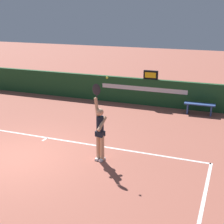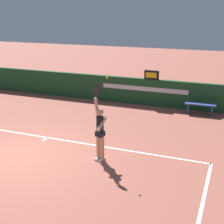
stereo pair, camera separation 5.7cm
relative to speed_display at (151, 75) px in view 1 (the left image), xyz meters
The scene contains 6 objects.
ground_plane 7.54m from the speed_display, 108.72° to the right, with size 60.00×60.00×0.00m, color #A05645.
back_wall 2.51m from the speed_display, behind, with size 17.21×0.22×1.27m.
speed_display is the anchor object (origin of this frame).
tennis_player 6.29m from the speed_display, 89.12° to the right, with size 0.44×0.46×2.37m.
tennis_ball 6.31m from the speed_display, 87.16° to the right, with size 0.06×0.06×0.06m.
courtside_bench_near 2.68m from the speed_display, 14.04° to the right, with size 1.32×0.40×0.49m.
Camera 1 is at (6.03, -7.50, 4.41)m, focal length 51.92 mm.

